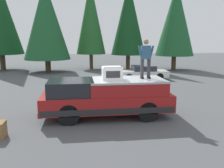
{
  "coord_description": "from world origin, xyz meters",
  "views": [
    {
      "loc": [
        -10.56,
        1.29,
        3.36
      ],
      "look_at": [
        0.21,
        -0.12,
        1.35
      ],
      "focal_mm": 39.39,
      "sensor_mm": 36.0,
      "label": 1
    }
  ],
  "objects_px": {
    "compressor_unit": "(112,73)",
    "person_on_truck_bed": "(146,58)",
    "pickup_truck": "(107,97)",
    "parked_car_white": "(143,73)"
  },
  "relations": [
    {
      "from": "compressor_unit",
      "to": "parked_car_white",
      "type": "relative_size",
      "value": 0.2
    },
    {
      "from": "pickup_truck",
      "to": "compressor_unit",
      "type": "height_order",
      "value": "compressor_unit"
    },
    {
      "from": "compressor_unit",
      "to": "person_on_truck_bed",
      "type": "distance_m",
      "value": 1.61
    },
    {
      "from": "pickup_truck",
      "to": "parked_car_white",
      "type": "height_order",
      "value": "pickup_truck"
    },
    {
      "from": "person_on_truck_bed",
      "to": "parked_car_white",
      "type": "relative_size",
      "value": 0.41
    },
    {
      "from": "pickup_truck",
      "to": "person_on_truck_bed",
      "type": "height_order",
      "value": "person_on_truck_bed"
    },
    {
      "from": "person_on_truck_bed",
      "to": "parked_car_white",
      "type": "xyz_separation_m",
      "value": [
        9.43,
        -2.35,
        -1.97
      ]
    },
    {
      "from": "pickup_truck",
      "to": "compressor_unit",
      "type": "bearing_deg",
      "value": -100.78
    },
    {
      "from": "compressor_unit",
      "to": "person_on_truck_bed",
      "type": "xyz_separation_m",
      "value": [
        0.1,
        -1.48,
        0.62
      ]
    },
    {
      "from": "compressor_unit",
      "to": "parked_car_white",
      "type": "xyz_separation_m",
      "value": [
        9.53,
        -3.82,
        -1.35
      ]
    }
  ]
}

